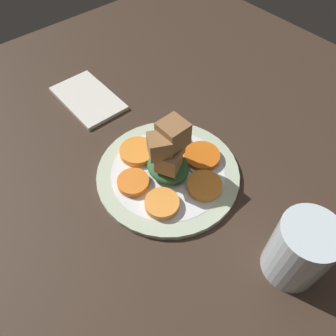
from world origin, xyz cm
name	(u,v)px	position (x,y,z in cm)	size (l,w,h in cm)	color
table_slab	(168,178)	(0.00, 0.00, 1.00)	(120.00, 120.00, 2.00)	#38281E
plate	(168,173)	(0.00, 0.00, 2.52)	(25.21, 25.21, 1.05)	beige
carrot_slice_0	(162,203)	(-4.66, 5.23, 3.68)	(5.67, 5.67, 1.16)	#F99438
carrot_slice_1	(204,186)	(-6.57, -2.46, 3.68)	(5.94, 5.94, 1.16)	orange
carrot_slice_2	(202,156)	(-1.68, -6.61, 3.68)	(6.51, 6.51, 1.16)	#D66115
carrot_slice_3	(171,140)	(5.00, -4.99, 3.68)	(6.34, 6.34, 1.16)	orange
carrot_slice_4	(137,151)	(6.78, 1.56, 3.68)	(6.52, 6.52, 1.16)	orange
carrot_slice_5	(133,182)	(1.73, 6.28, 3.68)	(5.47, 5.47, 1.16)	orange
center_pile	(168,153)	(0.19, -0.10, 7.75)	(7.70, 7.81, 11.01)	#2D6033
fork	(187,157)	(0.19, -4.66, 3.30)	(17.13, 4.45, 0.40)	silver
water_glass	(300,250)	(-24.14, -2.74, 7.49)	(8.10, 8.10, 10.98)	silver
napkin	(89,98)	(26.73, -0.33, 2.40)	(16.45, 9.87, 0.80)	silver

